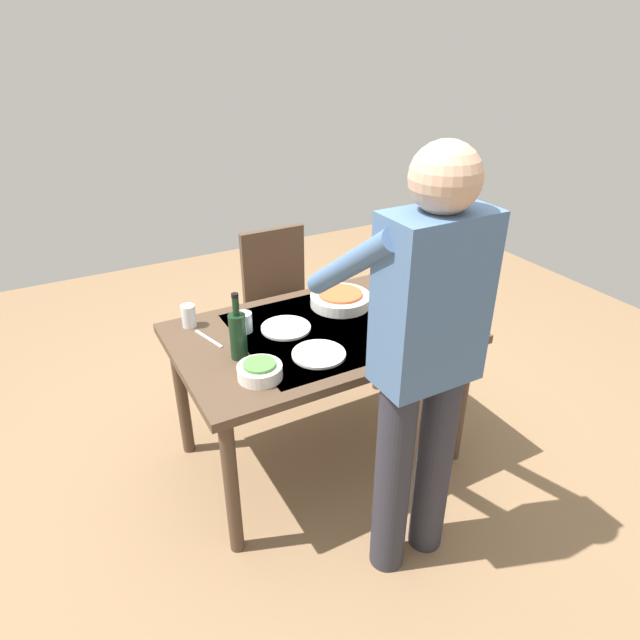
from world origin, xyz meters
TOP-DOWN VIEW (x-y plane):
  - ground_plane at (0.00, 0.00)m, footprint 6.00×6.00m
  - dining_table at (0.00, 0.00)m, footprint 1.32×0.84m
  - chair_near at (-0.17, -0.80)m, footprint 0.40×0.40m
  - person_server at (-0.03, 0.68)m, footprint 0.42×0.61m
  - wine_bottle at (0.41, 0.05)m, footprint 0.07×0.07m
  - wine_glass_left at (-0.51, 0.24)m, footprint 0.07×0.07m
  - wine_glass_right at (-0.55, -0.16)m, footprint 0.07×0.07m
  - water_cup_near_left at (-0.54, 0.34)m, footprint 0.06×0.06m
  - water_cup_near_right at (0.31, -0.15)m, footprint 0.08×0.08m
  - water_cup_far_left at (0.52, -0.32)m, footprint 0.07×0.07m
  - serving_bowl_pasta at (-0.21, -0.17)m, footprint 0.30×0.30m
  - side_bowl_salad at (0.39, 0.23)m, footprint 0.18×0.18m
  - side_bowl_bread at (-0.38, 0.08)m, footprint 0.16×0.16m
  - dinner_plate_near at (0.11, 0.19)m, footprint 0.23×0.23m
  - dinner_plate_far at (0.14, -0.08)m, footprint 0.23×0.23m
  - table_knife at (0.48, -0.16)m, footprint 0.07×0.20m

SIDE VIEW (x-z plane):
  - ground_plane at x=0.00m, z-range 0.00..0.00m
  - chair_near at x=-0.17m, z-range 0.07..0.98m
  - dining_table at x=0.00m, z-range 0.28..1.02m
  - table_knife at x=0.48m, z-range 0.74..0.74m
  - dinner_plate_near at x=0.11m, z-range 0.74..0.75m
  - dinner_plate_far at x=0.14m, z-range 0.74..0.75m
  - serving_bowl_pasta at x=-0.21m, z-range 0.74..0.80m
  - side_bowl_salad at x=0.39m, z-range 0.74..0.80m
  - side_bowl_bread at x=-0.38m, z-range 0.74..0.80m
  - water_cup_near_left at x=-0.54m, z-range 0.74..0.82m
  - water_cup_near_right at x=0.31m, z-range 0.74..0.83m
  - water_cup_far_left at x=0.52m, z-range 0.74..0.84m
  - wine_glass_left at x=-0.51m, z-range 0.77..0.92m
  - wine_glass_right at x=-0.55m, z-range 0.77..0.92m
  - wine_bottle at x=0.41m, z-range 0.70..1.00m
  - person_server at x=-0.03m, z-range 0.12..1.81m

